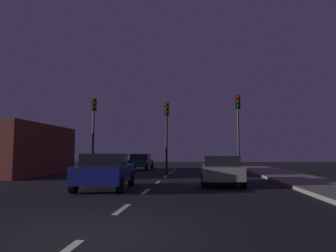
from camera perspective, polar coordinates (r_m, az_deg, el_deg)
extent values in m
plane|color=black|center=(13.00, -3.71, -11.66)|extent=(80.00, 80.00, 0.00)
cube|color=silver|center=(8.73, -8.45, -14.90)|extent=(0.16, 1.60, 0.01)
cube|color=silver|center=(12.41, -4.15, -11.95)|extent=(0.16, 1.60, 0.01)
cube|color=silver|center=(16.15, -1.88, -10.34)|extent=(0.16, 1.60, 0.01)
cube|color=silver|center=(19.91, -0.47, -9.32)|extent=(0.16, 1.60, 0.01)
cube|color=silver|center=(23.69, 0.49, -8.63)|extent=(0.16, 1.60, 0.01)
cube|color=silver|center=(27.47, 1.18, -8.12)|extent=(0.16, 1.60, 0.01)
cylinder|color=#2D2D30|center=(22.60, -13.63, -1.82)|extent=(0.14, 0.14, 5.40)
cube|color=#382D0C|center=(22.83, -13.51, 3.83)|extent=(0.32, 0.24, 0.90)
sphere|color=red|center=(22.73, -13.63, 4.64)|extent=(0.20, 0.20, 0.20)
sphere|color=#3F2D0C|center=(22.68, -13.65, 3.89)|extent=(0.20, 0.20, 0.20)
sphere|color=#0C3319|center=(22.64, -13.66, 3.14)|extent=(0.20, 0.20, 0.20)
cylinder|color=black|center=(21.46, -0.26, -2.31)|extent=(0.14, 0.14, 5.02)
cube|color=#382D0C|center=(21.66, -0.26, 3.15)|extent=(0.32, 0.24, 0.90)
sphere|color=red|center=(21.54, -0.30, 4.00)|extent=(0.20, 0.20, 0.20)
sphere|color=#3F2D0C|center=(21.50, -0.30, 3.21)|extent=(0.20, 0.20, 0.20)
sphere|color=#0C3319|center=(21.46, -0.30, 2.42)|extent=(0.20, 0.20, 0.20)
cylinder|color=#2D2D30|center=(21.55, 12.86, -1.64)|extent=(0.14, 0.14, 5.44)
cube|color=black|center=(21.79, 12.75, 4.33)|extent=(0.32, 0.24, 0.90)
sphere|color=red|center=(21.69, 12.79, 5.18)|extent=(0.20, 0.20, 0.20)
sphere|color=#3F2D0C|center=(21.64, 12.80, 4.40)|extent=(0.20, 0.20, 0.20)
sphere|color=#0C3319|center=(21.59, 12.82, 3.61)|extent=(0.20, 0.20, 0.20)
cube|color=gray|center=(15.17, 9.78, -8.30)|extent=(1.86, 4.21, 0.59)
cube|color=black|center=(14.94, 9.80, -6.32)|extent=(1.61, 1.91, 0.47)
cylinder|color=black|center=(16.71, 6.57, -9.04)|extent=(0.23, 0.64, 0.64)
cylinder|color=black|center=(16.80, 12.36, -8.94)|extent=(0.23, 0.64, 0.64)
cylinder|color=black|center=(13.63, 6.64, -9.97)|extent=(0.23, 0.64, 0.64)
cylinder|color=black|center=(13.74, 13.74, -9.82)|extent=(0.23, 0.64, 0.64)
cube|color=navy|center=(13.40, -11.42, -8.56)|extent=(2.15, 4.12, 0.67)
cube|color=black|center=(13.18, -11.57, -6.08)|extent=(1.77, 1.91, 0.50)
cylinder|color=black|center=(15.04, -13.50, -9.39)|extent=(0.26, 0.65, 0.64)
cylinder|color=black|center=(14.70, -6.80, -9.60)|extent=(0.26, 0.65, 0.64)
cylinder|color=black|center=(12.27, -17.03, -10.35)|extent=(0.26, 0.65, 0.64)
cylinder|color=black|center=(11.84, -8.83, -10.71)|extent=(0.26, 0.65, 0.64)
cube|color=#0F4C2D|center=(28.24, -5.18, -6.78)|extent=(1.83, 4.31, 0.58)
cube|color=black|center=(28.43, -5.09, -5.66)|extent=(1.61, 1.94, 0.52)
cylinder|color=black|center=(26.52, -3.99, -7.54)|extent=(0.22, 0.64, 0.64)
cylinder|color=black|center=(26.85, -7.60, -7.48)|extent=(0.22, 0.64, 0.64)
cylinder|color=black|center=(29.69, -2.99, -7.27)|extent=(0.22, 0.64, 0.64)
cylinder|color=black|center=(29.98, -6.23, -7.22)|extent=(0.22, 0.64, 0.64)
cube|color=maroon|center=(24.04, -26.95, -3.94)|extent=(5.63, 8.55, 3.44)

